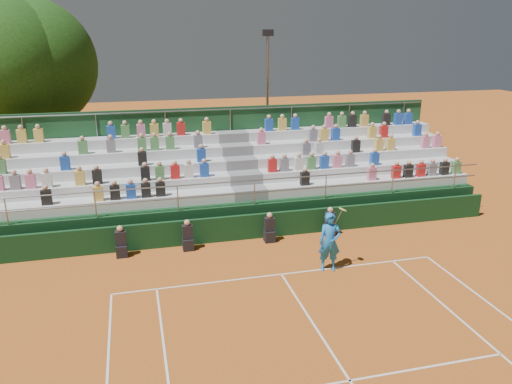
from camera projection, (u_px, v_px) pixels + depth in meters
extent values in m
plane|color=#B65A1E|center=(281.00, 274.00, 16.68)|extent=(90.00, 90.00, 0.00)
cube|color=white|center=(281.00, 274.00, 16.68)|extent=(11.00, 0.06, 0.01)
cube|color=white|center=(315.00, 327.00, 13.72)|extent=(0.06, 6.40, 0.01)
cube|color=white|center=(350.00, 381.00, 11.61)|extent=(8.22, 0.06, 0.01)
cube|color=black|center=(258.00, 226.00, 19.47)|extent=(20.00, 0.15, 1.00)
cube|color=black|center=(122.00, 251.00, 17.95)|extent=(0.40, 0.40, 0.44)
cube|color=black|center=(121.00, 238.00, 17.80)|extent=(0.38, 0.25, 0.55)
sphere|color=tan|center=(120.00, 229.00, 17.68)|extent=(0.22, 0.22, 0.22)
cube|color=black|center=(188.00, 244.00, 18.50)|extent=(0.40, 0.40, 0.44)
cube|color=black|center=(188.00, 232.00, 18.35)|extent=(0.38, 0.25, 0.55)
sphere|color=tan|center=(187.00, 223.00, 18.23)|extent=(0.22, 0.22, 0.22)
cube|color=black|center=(269.00, 236.00, 19.23)|extent=(0.40, 0.40, 0.44)
cube|color=black|center=(269.00, 224.00, 19.08)|extent=(0.38, 0.25, 0.55)
sphere|color=tan|center=(270.00, 215.00, 18.96)|extent=(0.22, 0.22, 0.22)
cube|color=black|center=(329.00, 230.00, 19.80)|extent=(0.40, 0.40, 0.44)
cube|color=black|center=(330.00, 219.00, 19.65)|extent=(0.38, 0.25, 0.55)
sphere|color=tan|center=(330.00, 210.00, 19.53)|extent=(0.22, 0.22, 0.22)
cube|color=black|center=(241.00, 199.00, 22.30)|extent=(20.00, 5.20, 1.20)
cube|color=silver|center=(115.00, 203.00, 19.27)|extent=(9.30, 0.85, 0.42)
cube|color=silver|center=(369.00, 184.00, 21.75)|extent=(9.30, 0.85, 0.42)
cube|color=slate|center=(249.00, 193.00, 20.51)|extent=(1.40, 0.85, 0.42)
cube|color=silver|center=(114.00, 187.00, 19.92)|extent=(9.30, 0.85, 0.42)
cube|color=silver|center=(361.00, 169.00, 22.40)|extent=(9.30, 0.85, 0.42)
cube|color=slate|center=(245.00, 177.00, 21.16)|extent=(1.40, 0.85, 0.42)
cube|color=silver|center=(114.00, 171.00, 20.58)|extent=(9.30, 0.85, 0.42)
cube|color=silver|center=(353.00, 156.00, 23.06)|extent=(9.30, 0.85, 0.42)
cube|color=slate|center=(240.00, 163.00, 21.82)|extent=(1.40, 0.85, 0.42)
cube|color=silver|center=(113.00, 156.00, 21.23)|extent=(9.30, 0.85, 0.42)
cube|color=silver|center=(346.00, 143.00, 23.71)|extent=(9.30, 0.85, 0.42)
cube|color=slate|center=(236.00, 149.00, 22.47)|extent=(1.40, 0.85, 0.42)
cube|color=silver|center=(113.00, 142.00, 21.89)|extent=(9.30, 0.85, 0.42)
cube|color=silver|center=(340.00, 131.00, 24.36)|extent=(9.30, 0.85, 0.42)
cube|color=slate|center=(232.00, 136.00, 23.13)|extent=(1.40, 0.85, 0.42)
cube|color=#1B4725|center=(230.00, 153.00, 23.88)|extent=(20.00, 0.12, 4.40)
cylinder|color=gray|center=(254.00, 180.00, 19.46)|extent=(20.00, 0.05, 0.05)
cylinder|color=gray|center=(230.00, 109.00, 23.14)|extent=(20.00, 0.05, 0.05)
cube|color=black|center=(46.00, 197.00, 18.42)|extent=(0.36, 0.24, 0.56)
cube|color=gold|center=(98.00, 194.00, 18.85)|extent=(0.36, 0.24, 0.56)
cube|color=black|center=(115.00, 192.00, 18.99)|extent=(0.36, 0.24, 0.56)
cube|color=#1E4CB2|center=(131.00, 191.00, 19.13)|extent=(0.36, 0.24, 0.56)
cube|color=black|center=(146.00, 190.00, 19.26)|extent=(0.36, 0.24, 0.56)
cube|color=black|center=(160.00, 189.00, 19.39)|extent=(0.36, 0.24, 0.56)
cube|color=slate|center=(15.00, 182.00, 18.81)|extent=(0.36, 0.24, 0.56)
cube|color=pink|center=(31.00, 181.00, 18.93)|extent=(0.36, 0.24, 0.56)
cube|color=silver|center=(47.00, 180.00, 19.07)|extent=(0.36, 0.24, 0.56)
cube|color=gold|center=(80.00, 178.00, 19.35)|extent=(0.36, 0.24, 0.56)
cube|color=black|center=(97.00, 177.00, 19.49)|extent=(0.36, 0.24, 0.56)
cube|color=black|center=(145.00, 174.00, 19.92)|extent=(0.36, 0.24, 0.56)
cube|color=#4C8C4C|center=(160.00, 173.00, 20.05)|extent=(0.36, 0.24, 0.56)
cube|color=red|center=(175.00, 172.00, 20.20)|extent=(0.36, 0.24, 0.56)
cube|color=silver|center=(189.00, 171.00, 20.32)|extent=(0.36, 0.24, 0.56)
cube|color=#1E4CB2|center=(204.00, 170.00, 20.47)|extent=(0.36, 0.24, 0.56)
cube|color=#4C8C4C|center=(1.00, 167.00, 19.32)|extent=(0.36, 0.24, 0.56)
cube|color=#1E4CB2|center=(65.00, 163.00, 19.86)|extent=(0.36, 0.24, 0.56)
cube|color=black|center=(142.00, 159.00, 20.56)|extent=(0.36, 0.24, 0.56)
cube|color=#1E4CB2|center=(201.00, 155.00, 21.13)|extent=(0.36, 0.24, 0.56)
cube|color=gold|center=(5.00, 151.00, 19.98)|extent=(0.36, 0.24, 0.56)
cube|color=#4C8C4C|center=(83.00, 147.00, 20.67)|extent=(0.36, 0.24, 0.56)
cube|color=slate|center=(111.00, 146.00, 20.93)|extent=(0.36, 0.24, 0.56)
cube|color=#4C8C4C|center=(142.00, 144.00, 21.23)|extent=(0.36, 0.24, 0.56)
cube|color=#4C8C4C|center=(155.00, 144.00, 21.35)|extent=(0.36, 0.24, 0.56)
cube|color=#4C8C4C|center=(170.00, 143.00, 21.50)|extent=(0.36, 0.24, 0.56)
cube|color=slate|center=(198.00, 141.00, 21.78)|extent=(0.36, 0.24, 0.56)
cube|color=pink|center=(5.00, 137.00, 20.61)|extent=(0.36, 0.24, 0.56)
cube|color=gold|center=(22.00, 136.00, 20.76)|extent=(0.36, 0.24, 0.56)
cube|color=gold|center=(39.00, 135.00, 20.91)|extent=(0.36, 0.24, 0.56)
cube|color=#1E4CB2|center=(111.00, 132.00, 21.59)|extent=(0.36, 0.24, 0.56)
cube|color=#4C8C4C|center=(125.00, 131.00, 21.73)|extent=(0.36, 0.24, 0.56)
cube|color=pink|center=(141.00, 131.00, 21.88)|extent=(0.36, 0.24, 0.56)
cube|color=gold|center=(154.00, 130.00, 22.02)|extent=(0.36, 0.24, 0.56)
cube|color=silver|center=(167.00, 130.00, 22.15)|extent=(0.36, 0.24, 0.56)
cube|color=red|center=(181.00, 129.00, 22.29)|extent=(0.36, 0.24, 0.56)
cube|color=gold|center=(207.00, 128.00, 22.56)|extent=(0.36, 0.24, 0.56)
cube|color=black|center=(305.00, 178.00, 20.76)|extent=(0.36, 0.24, 0.56)
cube|color=pink|center=(372.00, 174.00, 21.47)|extent=(0.36, 0.24, 0.56)
cube|color=red|center=(396.00, 172.00, 21.73)|extent=(0.36, 0.24, 0.56)
cube|color=black|center=(408.00, 171.00, 21.87)|extent=(0.36, 0.24, 0.56)
cube|color=red|center=(421.00, 170.00, 22.01)|extent=(0.36, 0.24, 0.56)
cube|color=slate|center=(432.00, 169.00, 22.14)|extent=(0.36, 0.24, 0.56)
cube|color=black|center=(444.00, 168.00, 22.29)|extent=(0.36, 0.24, 0.56)
cube|color=#4C8C4C|center=(456.00, 167.00, 22.43)|extent=(0.36, 0.24, 0.56)
cube|color=red|center=(272.00, 165.00, 21.14)|extent=(0.36, 0.24, 0.56)
cube|color=slate|center=(284.00, 165.00, 21.27)|extent=(0.36, 0.24, 0.56)
cube|color=silver|center=(299.00, 164.00, 21.42)|extent=(0.36, 0.24, 0.56)
cube|color=#4C8C4C|center=(311.00, 163.00, 21.55)|extent=(0.36, 0.24, 0.56)
cube|color=#1E4CB2|center=(324.00, 162.00, 21.69)|extent=(0.36, 0.24, 0.56)
cube|color=pink|center=(337.00, 161.00, 21.83)|extent=(0.36, 0.24, 0.56)
cube|color=slate|center=(350.00, 160.00, 21.97)|extent=(0.36, 0.24, 0.56)
cube|color=#1E4CB2|center=(374.00, 159.00, 22.24)|extent=(0.36, 0.24, 0.56)
cube|color=slate|center=(306.00, 149.00, 22.22)|extent=(0.36, 0.24, 0.56)
cube|color=silver|center=(319.00, 148.00, 22.36)|extent=(0.36, 0.24, 0.56)
cube|color=black|center=(356.00, 146.00, 22.77)|extent=(0.36, 0.24, 0.56)
cube|color=gold|center=(379.00, 145.00, 23.04)|extent=(0.36, 0.24, 0.56)
cube|color=gold|center=(390.00, 144.00, 23.18)|extent=(0.36, 0.24, 0.56)
cube|color=pink|center=(425.00, 142.00, 23.60)|extent=(0.36, 0.24, 0.56)
cube|color=pink|center=(437.00, 141.00, 23.74)|extent=(0.36, 0.24, 0.56)
cube|color=pink|center=(261.00, 138.00, 22.44)|extent=(0.36, 0.24, 0.56)
cube|color=slate|center=(313.00, 135.00, 23.01)|extent=(0.36, 0.24, 0.56)
cube|color=gold|center=(324.00, 135.00, 23.14)|extent=(0.36, 0.24, 0.56)
cube|color=#1E4CB2|center=(336.00, 134.00, 23.27)|extent=(0.36, 0.24, 0.56)
cube|color=gold|center=(372.00, 132.00, 23.70)|extent=(0.36, 0.24, 0.56)
cube|color=red|center=(384.00, 132.00, 23.85)|extent=(0.36, 0.24, 0.56)
cube|color=#1E4CB2|center=(417.00, 130.00, 24.26)|extent=(0.36, 0.24, 0.56)
cube|color=#1E4CB2|center=(269.00, 125.00, 23.23)|extent=(0.36, 0.24, 0.56)
cube|color=gold|center=(282.00, 124.00, 23.38)|extent=(0.36, 0.24, 0.56)
cube|color=#1E4CB2|center=(295.00, 124.00, 23.53)|extent=(0.36, 0.24, 0.56)
cube|color=pink|center=(329.00, 122.00, 23.93)|extent=(0.36, 0.24, 0.56)
cube|color=#4C8C4C|center=(342.00, 122.00, 24.08)|extent=(0.36, 0.24, 0.56)
cube|color=black|center=(352.00, 121.00, 24.21)|extent=(0.36, 0.24, 0.56)
cube|color=gold|center=(364.00, 121.00, 24.35)|extent=(0.36, 0.24, 0.56)
cube|color=black|center=(386.00, 120.00, 24.63)|extent=(0.36, 0.24, 0.56)
cube|color=#1E4CB2|center=(398.00, 119.00, 24.78)|extent=(0.36, 0.24, 0.56)
cube|color=#1E4CB2|center=(408.00, 119.00, 24.90)|extent=(0.36, 0.24, 0.56)
imported|color=blue|center=(330.00, 242.00, 16.71)|extent=(0.83, 0.63, 2.04)
cylinder|color=gray|center=(338.00, 218.00, 16.51)|extent=(0.26, 0.03, 0.51)
cylinder|color=#E5D866|center=(343.00, 209.00, 16.45)|extent=(0.26, 0.28, 0.14)
cylinder|color=#372314|center=(17.00, 155.00, 25.10)|extent=(0.50, 0.50, 3.59)
sphere|color=#173B10|center=(3.00, 65.00, 23.74)|extent=(6.56, 6.56, 6.56)
cylinder|color=#372314|center=(42.00, 150.00, 26.10)|extent=(0.50, 0.50, 3.59)
sphere|color=#173B10|center=(30.00, 64.00, 24.75)|extent=(6.47, 6.47, 6.47)
cylinder|color=gray|center=(267.00, 105.00, 28.32)|extent=(0.16, 0.16, 7.48)
cube|color=black|center=(268.00, 33.00, 27.11)|extent=(0.60, 0.25, 0.35)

